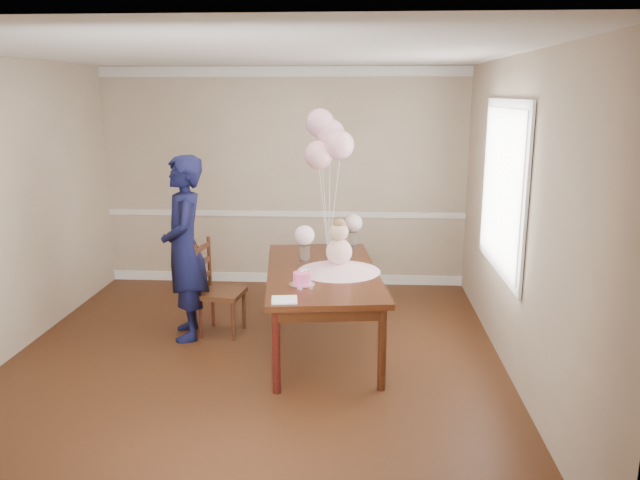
% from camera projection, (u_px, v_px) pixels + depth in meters
% --- Properties ---
extents(floor, '(4.50, 5.00, 0.00)m').
position_uv_depth(floor, '(253.00, 364.00, 5.62)').
color(floor, black).
rests_on(floor, ground).
extents(ceiling, '(4.50, 5.00, 0.02)m').
position_uv_depth(ceiling, '(245.00, 52.00, 5.00)').
color(ceiling, silver).
rests_on(ceiling, wall_back).
extents(wall_back, '(4.50, 0.02, 2.70)m').
position_uv_depth(wall_back, '(284.00, 178.00, 7.74)').
color(wall_back, tan).
rests_on(wall_back, floor).
extents(wall_front, '(4.50, 0.02, 2.70)m').
position_uv_depth(wall_front, '(156.00, 321.00, 2.88)').
color(wall_front, tan).
rests_on(wall_front, floor).
extents(wall_right, '(0.02, 5.00, 2.70)m').
position_uv_depth(wall_right, '(517.00, 220.00, 5.17)').
color(wall_right, tan).
rests_on(wall_right, floor).
extents(chair_rail_trim, '(4.50, 0.02, 0.07)m').
position_uv_depth(chair_rail_trim, '(284.00, 214.00, 7.83)').
color(chair_rail_trim, silver).
rests_on(chair_rail_trim, wall_back).
extents(crown_molding, '(4.50, 0.02, 0.12)m').
position_uv_depth(crown_molding, '(283.00, 71.00, 7.43)').
color(crown_molding, silver).
rests_on(crown_molding, wall_back).
extents(baseboard_trim, '(4.50, 0.02, 0.12)m').
position_uv_depth(baseboard_trim, '(285.00, 278.00, 8.03)').
color(baseboard_trim, white).
rests_on(baseboard_trim, floor).
extents(window_frame, '(0.02, 1.66, 1.56)m').
position_uv_depth(window_frame, '(503.00, 187.00, 5.61)').
color(window_frame, white).
rests_on(window_frame, wall_right).
extents(window_blinds, '(0.01, 1.50, 1.40)m').
position_uv_depth(window_blinds, '(501.00, 187.00, 5.62)').
color(window_blinds, silver).
rests_on(window_blinds, wall_right).
extents(dining_table_top, '(1.26, 2.15, 0.05)m').
position_uv_depth(dining_table_top, '(322.00, 272.00, 5.85)').
color(dining_table_top, black).
rests_on(dining_table_top, table_leg_fl).
extents(table_apron, '(1.15, 2.03, 0.10)m').
position_uv_depth(table_apron, '(322.00, 280.00, 5.87)').
color(table_apron, black).
rests_on(table_apron, table_leg_fl).
extents(table_leg_fl, '(0.08, 0.08, 0.71)m').
position_uv_depth(table_leg_fl, '(276.00, 352.00, 5.00)').
color(table_leg_fl, black).
rests_on(table_leg_fl, floor).
extents(table_leg_fr, '(0.08, 0.08, 0.71)m').
position_uv_depth(table_leg_fr, '(382.00, 349.00, 5.05)').
color(table_leg_fr, black).
rests_on(table_leg_fr, floor).
extents(table_leg_bl, '(0.08, 0.08, 0.71)m').
position_uv_depth(table_leg_bl, '(278.00, 283.00, 6.82)').
color(table_leg_bl, black).
rests_on(table_leg_bl, floor).
extents(table_leg_br, '(0.08, 0.08, 0.71)m').
position_uv_depth(table_leg_br, '(356.00, 281.00, 6.87)').
color(table_leg_br, black).
rests_on(table_leg_br, floor).
extents(baby_skirt, '(0.86, 0.86, 0.10)m').
position_uv_depth(baby_skirt, '(339.00, 266.00, 5.79)').
color(baby_skirt, '#EAADC5').
rests_on(baby_skirt, dining_table_top).
extents(baby_torso, '(0.24, 0.24, 0.24)m').
position_uv_depth(baby_torso, '(339.00, 252.00, 5.76)').
color(baby_torso, pink).
rests_on(baby_torso, baby_skirt).
extents(baby_head, '(0.17, 0.17, 0.17)m').
position_uv_depth(baby_head, '(339.00, 232.00, 5.72)').
color(baby_head, '#D4B292').
rests_on(baby_head, baby_torso).
extents(baby_hair, '(0.12, 0.12, 0.12)m').
position_uv_depth(baby_hair, '(339.00, 225.00, 5.70)').
color(baby_hair, olive).
rests_on(baby_hair, baby_head).
extents(cake_platter, '(0.25, 0.25, 0.01)m').
position_uv_depth(cake_platter, '(302.00, 284.00, 5.38)').
color(cake_platter, silver).
rests_on(cake_platter, dining_table_top).
extents(birthday_cake, '(0.17, 0.17, 0.10)m').
position_uv_depth(birthday_cake, '(302.00, 278.00, 5.37)').
color(birthday_cake, '#F74E9B').
rests_on(birthday_cake, cake_platter).
extents(cake_flower_a, '(0.03, 0.03, 0.03)m').
position_uv_depth(cake_flower_a, '(302.00, 271.00, 5.36)').
color(cake_flower_a, white).
rests_on(cake_flower_a, birthday_cake).
extents(cake_flower_b, '(0.03, 0.03, 0.03)m').
position_uv_depth(cake_flower_b, '(305.00, 270.00, 5.38)').
color(cake_flower_b, white).
rests_on(cake_flower_b, birthday_cake).
extents(rose_vase_near, '(0.11, 0.11, 0.16)m').
position_uv_depth(rose_vase_near, '(305.00, 253.00, 6.11)').
color(rose_vase_near, silver).
rests_on(rose_vase_near, dining_table_top).
extents(roses_near, '(0.19, 0.19, 0.19)m').
position_uv_depth(roses_near, '(305.00, 235.00, 6.07)').
color(roses_near, '#FBD2DF').
rests_on(roses_near, rose_vase_near).
extents(rose_vase_far, '(0.11, 0.11, 0.16)m').
position_uv_depth(rose_vase_far, '(353.00, 240.00, 6.69)').
color(rose_vase_far, silver).
rests_on(rose_vase_far, dining_table_top).
extents(roses_far, '(0.19, 0.19, 0.19)m').
position_uv_depth(roses_far, '(353.00, 223.00, 6.65)').
color(roses_far, beige).
rests_on(roses_far, rose_vase_far).
extents(napkin, '(0.23, 0.23, 0.01)m').
position_uv_depth(napkin, '(284.00, 300.00, 4.98)').
color(napkin, white).
rests_on(napkin, dining_table_top).
extents(balloon_weight, '(0.05, 0.05, 0.02)m').
position_uv_depth(balloon_weight, '(329.00, 254.00, 6.39)').
color(balloon_weight, silver).
rests_on(balloon_weight, dining_table_top).
extents(balloon_a, '(0.29, 0.29, 0.29)m').
position_uv_depth(balloon_a, '(319.00, 155.00, 6.15)').
color(balloon_a, '#EEA8B7').
rests_on(balloon_a, balloon_ribbon_a).
extents(balloon_b, '(0.29, 0.29, 0.29)m').
position_uv_depth(balloon_b, '(340.00, 145.00, 6.09)').
color(balloon_b, '#F3ACCA').
rests_on(balloon_b, balloon_ribbon_b).
extents(balloon_c, '(0.29, 0.29, 0.29)m').
position_uv_depth(balloon_c, '(330.00, 133.00, 6.21)').
color(balloon_c, '#EAA6C6').
rests_on(balloon_c, balloon_ribbon_c).
extents(balloon_d, '(0.29, 0.29, 0.29)m').
position_uv_depth(balloon_d, '(320.00, 123.00, 6.20)').
color(balloon_d, '#DE9DB7').
rests_on(balloon_d, balloon_ribbon_d).
extents(balloon_ribbon_a, '(0.09, 0.02, 0.85)m').
position_uv_depth(balloon_ribbon_a, '(324.00, 213.00, 6.29)').
color(balloon_ribbon_a, white).
rests_on(balloon_ribbon_a, balloon_weight).
extents(balloon_ribbon_b, '(0.11, 0.04, 0.95)m').
position_uv_depth(balloon_ribbon_b, '(334.00, 208.00, 6.26)').
color(balloon_ribbon_b, white).
rests_on(balloon_ribbon_b, balloon_weight).
extents(balloon_ribbon_c, '(0.01, 0.10, 1.06)m').
position_uv_depth(balloon_ribbon_c, '(329.00, 202.00, 6.32)').
color(balloon_ribbon_c, white).
rests_on(balloon_ribbon_c, balloon_weight).
extents(balloon_ribbon_d, '(0.10, 0.10, 1.16)m').
position_uv_depth(balloon_ribbon_d, '(324.00, 197.00, 6.31)').
color(balloon_ribbon_d, white).
rests_on(balloon_ribbon_d, balloon_weight).
extents(dining_chair_seat, '(0.47, 0.47, 0.05)m').
position_uv_depth(dining_chair_seat, '(222.00, 293.00, 6.25)').
color(dining_chair_seat, '#3A1E0F').
rests_on(dining_chair_seat, chair_leg_fl).
extents(chair_leg_fl, '(0.04, 0.04, 0.40)m').
position_uv_depth(chair_leg_fl, '(200.00, 319.00, 6.17)').
color(chair_leg_fl, black).
rests_on(chair_leg_fl, floor).
extents(chair_leg_fr, '(0.04, 0.04, 0.40)m').
position_uv_depth(chair_leg_fr, '(233.00, 321.00, 6.10)').
color(chair_leg_fr, '#371A0F').
rests_on(chair_leg_fr, floor).
extents(chair_leg_bl, '(0.04, 0.04, 0.40)m').
position_uv_depth(chair_leg_bl, '(213.00, 307.00, 6.49)').
color(chair_leg_bl, '#3C1810').
rests_on(chair_leg_bl, floor).
extents(chair_leg_br, '(0.04, 0.04, 0.40)m').
position_uv_depth(chair_leg_br, '(244.00, 310.00, 6.43)').
color(chair_leg_br, '#321A0D').
rests_on(chair_leg_br, floor).
extents(chair_back_post_l, '(0.04, 0.04, 0.53)m').
position_uv_depth(chair_back_post_l, '(196.00, 271.00, 6.06)').
color(chair_back_post_l, '#341C0E').
rests_on(chair_back_post_l, dining_chair_seat).
extents(chair_back_post_r, '(0.04, 0.04, 0.53)m').
position_uv_depth(chair_back_post_r, '(209.00, 262.00, 6.38)').
color(chair_back_post_r, '#33170E').
rests_on(chair_back_post_r, dining_chair_seat).
extents(chair_slat_low, '(0.08, 0.38, 0.05)m').
position_uv_depth(chair_slat_low, '(204.00, 277.00, 6.25)').
color(chair_slat_low, '#34170E').
rests_on(chair_slat_low, dining_chair_seat).
extents(chair_slat_mid, '(0.08, 0.38, 0.05)m').
position_uv_depth(chair_slat_mid, '(203.00, 262.00, 6.21)').
color(chair_slat_mid, '#3A1D0F').
rests_on(chair_slat_mid, dining_chair_seat).
extents(chair_slat_top, '(0.08, 0.38, 0.05)m').
position_uv_depth(chair_slat_top, '(202.00, 248.00, 6.18)').
color(chair_slat_top, '#37190F').
rests_on(chair_slat_top, dining_chair_seat).
extents(woman, '(0.61, 0.76, 1.81)m').
position_uv_depth(woman, '(185.00, 248.00, 6.07)').
color(woman, black).
rests_on(woman, floor).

